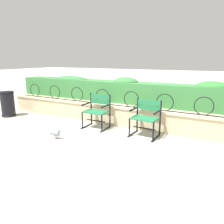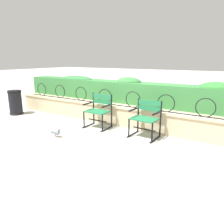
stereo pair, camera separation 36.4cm
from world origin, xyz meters
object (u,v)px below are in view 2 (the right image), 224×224
(pigeon_near_chairs, at_px, (56,133))
(trash_bin, at_px, (16,103))
(park_chair_right, at_px, (146,117))
(park_chair_left, at_px, (99,110))

(pigeon_near_chairs, bearing_deg, trash_bin, 163.40)
(park_chair_right, bearing_deg, park_chair_left, -179.87)
(park_chair_left, height_order, park_chair_right, park_chair_left)
(park_chair_right, height_order, pigeon_near_chairs, park_chair_right)
(park_chair_left, distance_m, pigeon_near_chairs, 1.26)
(park_chair_left, relative_size, pigeon_near_chairs, 3.02)
(park_chair_right, relative_size, pigeon_near_chairs, 2.92)
(pigeon_near_chairs, bearing_deg, park_chair_left, 71.40)
(trash_bin, bearing_deg, park_chair_left, 6.46)
(park_chair_right, distance_m, trash_bin, 4.42)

